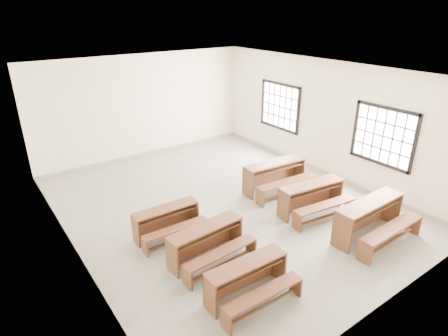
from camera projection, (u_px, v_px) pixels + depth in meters
room at (227, 120)px, 8.36m from camera, size 8.50×8.50×3.20m
desk_set_0 at (248, 278)px, 6.15m from camera, size 1.48×0.79×0.66m
desk_set_1 at (207, 241)px, 7.08m from camera, size 1.59×0.91×0.69m
desk_set_2 at (167, 220)px, 7.85m from camera, size 1.42×0.75×0.64m
desk_set_3 at (371, 217)px, 7.77m from camera, size 1.79×0.95×0.80m
desk_set_4 at (312, 196)px, 8.70m from camera, size 1.71×1.03×0.73m
desk_set_5 at (276, 174)px, 9.75m from camera, size 1.81×1.04×0.78m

